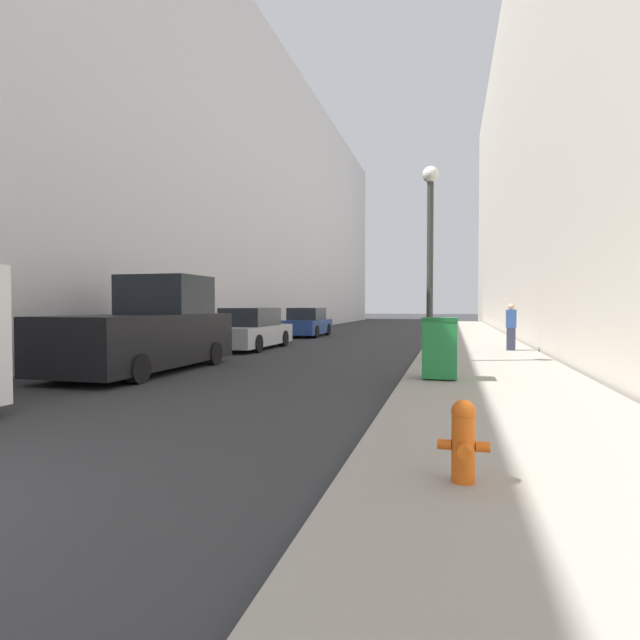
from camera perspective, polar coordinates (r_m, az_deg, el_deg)
name	(u,v)px	position (r m, az deg, el deg)	size (l,w,h in m)	color
sidewalk_right	(475,346)	(20.25, 17.32, -2.91)	(3.80, 60.00, 0.13)	gray
building_left_glass	(190,194)	(33.04, -14.66, 13.72)	(12.00, 60.00, 17.17)	#BCBCC1
building_right_stone	(638,132)	(30.78, 32.58, 17.63)	(12.00, 60.00, 20.50)	beige
fire_hydrant	(463,439)	(4.57, 16.07, -12.93)	(0.44, 0.33, 0.71)	#D15614
trash_bin	(440,347)	(10.64, 13.53, -3.07)	(0.71, 0.69, 1.27)	#1E7538
lamppost	(430,248)	(13.99, 12.47, 8.00)	(0.44, 0.44, 5.29)	#2D332D
pickup_truck	(149,331)	(13.29, -19.00, -1.21)	(2.26, 5.57, 2.44)	black
parked_sedan_near	(251,330)	(19.20, -7.90, -1.15)	(1.87, 4.79, 1.56)	#A3A8B2
parked_sedan_far	(307,323)	(26.78, -1.51, -0.37)	(1.91, 4.25, 1.53)	navy
pedestrian_on_sidewalk	(511,327)	(18.13, 21.00, -0.73)	(0.32, 0.21, 1.59)	#2D3347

